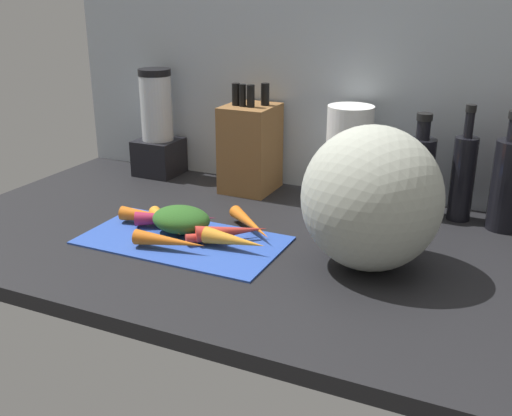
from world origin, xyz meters
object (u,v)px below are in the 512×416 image
carrot_4 (251,224)px  carrot_6 (170,241)px  paper_towel_roll (349,156)px  bottle_1 (463,176)px  carrot_5 (234,240)px  bottle_0 (419,174)px  bottle_2 (509,182)px  carrot_0 (167,223)px  carrot_7 (225,234)px  carrot_2 (176,218)px  knife_block (250,147)px  blender_appliance (158,130)px  carrot_1 (156,217)px  winter_squash (371,199)px  carrot_3 (232,231)px  cutting_board (183,240)px

carrot_4 → carrot_6: carrot_6 is taller
paper_towel_roll → bottle_1: bearing=0.3°
carrot_6 → carrot_5: bearing=25.2°
bottle_0 → bottle_2: 19.32cm
paper_towel_roll → bottle_2: size_ratio=0.92×
carrot_0 → paper_towel_roll: (29.82, 35.00, 9.85)cm
carrot_6 → carrot_7: (7.68, 9.13, -0.58)cm
carrot_2 → carrot_7: 13.54cm
knife_block → bottle_2: knife_block is taller
carrot_0 → bottle_1: (56.49, 35.13, 8.15)cm
blender_appliance → carrot_5: bearing=-41.9°
paper_towel_roll → carrot_7: bearing=-114.5°
carrot_0 → bottle_2: (66.26, 33.24, 8.73)cm
bottle_1 → bottle_2: (9.77, -1.89, 0.58)cm
carrot_1 → knife_block: 34.85cm
carrot_0 → knife_block: 35.66cm
knife_block → bottle_0: bearing=0.1°
carrot_5 → carrot_7: bearing=138.9°
knife_block → bottle_2: 62.41cm
carrot_6 → carrot_7: bearing=49.9°
blender_appliance → carrot_2: bearing=-51.7°
carrot_5 → carrot_6: (-11.78, -5.55, -0.17)cm
blender_appliance → bottle_1: blender_appliance is taller
carrot_0 → paper_towel_roll: bearing=49.6°
knife_block → paper_towel_roll: 25.98cm
paper_towel_roll → carrot_2: bearing=-132.0°
carrot_2 → carrot_7: (13.34, -2.21, -0.56)cm
carrot_2 → carrot_4: bearing=15.4°
knife_block → bottle_1: 52.65cm
bottle_0 → carrot_7: bearing=-134.2°
carrot_7 → bottle_1: 55.49cm
carrot_5 → blender_appliance: bearing=138.1°
knife_block → bottle_1: bearing=1.0°
winter_squash → bottle_1: winter_squash is taller
carrot_5 → carrot_6: size_ratio=0.87×
carrot_2 → bottle_2: size_ratio=0.68×
winter_squash → bottle_1: size_ratio=1.03×
carrot_0 → blender_appliance: bearing=125.4°
carrot_3 → knife_block: size_ratio=0.54×
winter_squash → carrot_7: bearing=-177.1°
carrot_4 → bottle_0: bearing=42.1°
carrot_0 → bottle_1: 67.02cm
carrot_3 → carrot_6: (-9.16, -9.52, -0.17)cm
cutting_board → carrot_1: bearing=155.2°
winter_squash → bottle_2: bearing=54.6°
carrot_1 → knife_block: (7.43, 32.83, 9.03)cm
cutting_board → carrot_2: bearing=132.2°
bottle_2 → carrot_2: bearing=-155.0°
carrot_2 → carrot_1: bearing=-163.7°
carrot_6 → paper_towel_roll: 50.53cm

